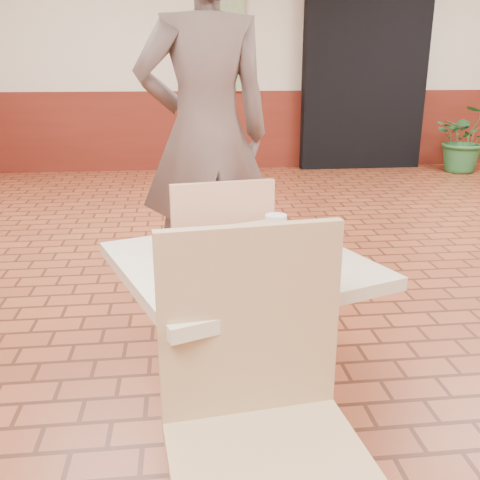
{
  "coord_description": "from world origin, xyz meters",
  "views": [
    {
      "loc": [
        -1.21,
        -2.09,
        1.3
      ],
      "look_at": [
        -1.03,
        -0.56,
        0.8
      ],
      "focal_mm": 40.0,
      "sensor_mm": 36.0,
      "label": 1
    }
  ],
  "objects": [
    {
      "name": "wainscot_band",
      "position": [
        0.0,
        0.0,
        0.5
      ],
      "size": [
        8.0,
        10.0,
        1.0
      ],
      "color": "#5A1B11",
      "rests_on": "ground"
    },
    {
      "name": "corridor_doorway",
      "position": [
        1.2,
        4.88,
        1.1
      ],
      "size": [
        1.6,
        0.22,
        2.2
      ],
      "primitive_type": "cube",
      "color": "black",
      "rests_on": "ground"
    },
    {
      "name": "promo_poster",
      "position": [
        -0.6,
        4.94,
        1.6
      ],
      "size": [
        0.5,
        0.03,
        1.2
      ],
      "primitive_type": "cube",
      "color": "gray",
      "rests_on": "wainscot_band"
    },
    {
      "name": "main_table",
      "position": [
        -1.03,
        -0.56,
        0.5
      ],
      "size": [
        0.7,
        0.7,
        0.74
      ],
      "rotation": [
        0.0,
        0.0,
        0.35
      ],
      "color": "beige",
      "rests_on": "ground"
    },
    {
      "name": "chair_main_front",
      "position": [
        -1.04,
        -1.06,
        0.53
      ],
      "size": [
        0.49,
        0.49,
        0.96
      ],
      "rotation": [
        0.0,
        0.0,
        0.12
      ],
      "color": "tan",
      "rests_on": "ground"
    },
    {
      "name": "chair_main_back",
      "position": [
        -1.06,
        0.0,
        0.49
      ],
      "size": [
        0.46,
        0.46,
        0.88
      ],
      "rotation": [
        0.0,
        0.0,
        3.3
      ],
      "color": "#DFAC86",
      "rests_on": "ground"
    },
    {
      "name": "customer",
      "position": [
        -1.07,
        0.65,
        0.96
      ],
      "size": [
        0.78,
        0.59,
        1.93
      ],
      "primitive_type": "imported",
      "rotation": [
        0.0,
        0.0,
        3.34
      ],
      "color": "brown",
      "rests_on": "ground"
    },
    {
      "name": "serving_tray",
      "position": [
        -1.03,
        -0.56,
        0.75
      ],
      "size": [
        0.44,
        0.34,
        0.03
      ],
      "rotation": [
        0.0,
        0.0,
        0.16
      ],
      "color": "#E64511",
      "rests_on": "main_table"
    },
    {
      "name": "ring_donut",
      "position": [
        -1.15,
        -0.5,
        0.78
      ],
      "size": [
        0.1,
        0.1,
        0.03
      ],
      "primitive_type": "torus",
      "rotation": [
        0.0,
        0.0,
        -0.04
      ],
      "color": "#ECC156",
      "rests_on": "serving_tray"
    },
    {
      "name": "long_john_donut",
      "position": [
        -0.94,
        -0.62,
        0.79
      ],
      "size": [
        0.16,
        0.09,
        0.05
      ],
      "rotation": [
        0.0,
        0.0,
        -0.06
      ],
      "color": "#C08E38",
      "rests_on": "serving_tray"
    },
    {
      "name": "paper_cup",
      "position": [
        -0.91,
        -0.49,
        0.81
      ],
      "size": [
        0.07,
        0.07,
        0.09
      ],
      "rotation": [
        0.0,
        0.0,
        -0.14
      ],
      "color": "silver",
      "rests_on": "serving_tray"
    },
    {
      "name": "potted_plant",
      "position": [
        2.42,
        4.4,
        0.42
      ],
      "size": [
        0.95,
        0.9,
        0.85
      ],
      "primitive_type": "imported",
      "rotation": [
        0.0,
        0.0,
        -0.38
      ],
      "color": "#2A6933",
      "rests_on": "ground"
    }
  ]
}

